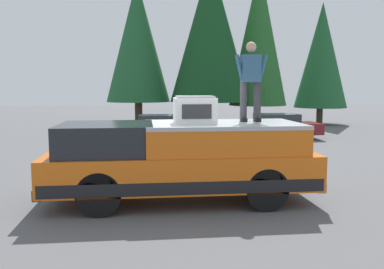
# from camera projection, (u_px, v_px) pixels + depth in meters

# --- Properties ---
(ground_plane) EXTENTS (90.00, 90.00, 0.00)m
(ground_plane) POSITION_uv_depth(u_px,v_px,m) (184.00, 196.00, 9.24)
(ground_plane) COLOR #565659
(pickup_truck) EXTENTS (2.01, 5.54, 1.65)m
(pickup_truck) POSITION_uv_depth(u_px,v_px,m) (181.00, 160.00, 8.77)
(pickup_truck) COLOR orange
(pickup_truck) RESTS_ON ground
(compressor_unit) EXTENTS (0.65, 0.84, 0.56)m
(compressor_unit) POSITION_uv_depth(u_px,v_px,m) (195.00, 110.00, 8.56)
(compressor_unit) COLOR silver
(compressor_unit) RESTS_ON pickup_truck
(person_on_truck_bed) EXTENTS (0.29, 0.72, 1.69)m
(person_on_truck_bed) POSITION_uv_depth(u_px,v_px,m) (251.00, 79.00, 8.97)
(person_on_truck_bed) COLOR #333338
(person_on_truck_bed) RESTS_ON pickup_truck
(parked_car_maroon) EXTENTS (1.64, 4.10, 1.16)m
(parked_car_maroon) POSITION_uv_depth(u_px,v_px,m) (275.00, 126.00, 19.28)
(parked_car_maroon) COLOR maroon
(parked_car_maroon) RESTS_ON ground
(parked_car_black) EXTENTS (1.64, 4.10, 1.16)m
(parked_car_black) POSITION_uv_depth(u_px,v_px,m) (159.00, 128.00, 18.48)
(parked_car_black) COLOR black
(parked_car_black) RESTS_ON ground
(conifer_far_left) EXTENTS (3.28, 3.28, 7.62)m
(conifer_far_left) POSITION_uv_depth(u_px,v_px,m) (322.00, 56.00, 26.46)
(conifer_far_left) COLOR #4C3826
(conifer_far_left) RESTS_ON ground
(conifer_left) EXTENTS (3.37, 3.37, 9.46)m
(conifer_left) POSITION_uv_depth(u_px,v_px,m) (259.00, 36.00, 24.63)
(conifer_left) COLOR #4C3826
(conifer_left) RESTS_ON ground
(conifer_center_left) EXTENTS (4.59, 4.59, 9.56)m
(conifer_center_left) POSITION_uv_depth(u_px,v_px,m) (210.00, 31.00, 23.89)
(conifer_center_left) COLOR #4C3826
(conifer_center_left) RESTS_ON ground
(conifer_center_right) EXTENTS (3.68, 3.68, 8.54)m
(conifer_center_right) POSITION_uv_depth(u_px,v_px,m) (138.00, 41.00, 24.29)
(conifer_center_right) COLOR #4C3826
(conifer_center_right) RESTS_ON ground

